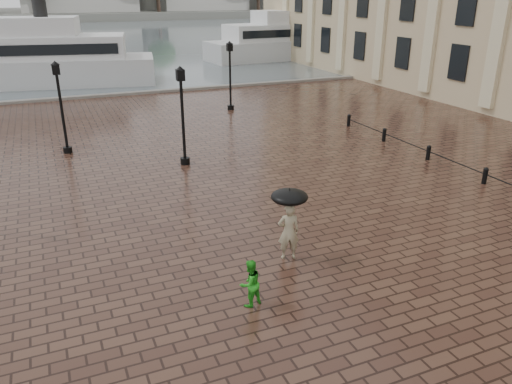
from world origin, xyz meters
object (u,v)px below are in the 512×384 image
adult_pedestrian (289,232)px  ferry_far (299,38)px  child_pedestrian (250,283)px  ferry_near (12,58)px  street_lamps (71,108)px

adult_pedestrian → ferry_far: bearing=-102.5°
adult_pedestrian → child_pedestrian: 2.72m
child_pedestrian → ferry_far: (24.98, 45.27, 1.59)m
adult_pedestrian → child_pedestrian: adult_pedestrian is taller
ferry_near → adult_pedestrian: bearing=-66.4°
ferry_near → ferry_far: size_ratio=1.04×
adult_pedestrian → child_pedestrian: (-2.01, -1.82, -0.25)m
child_pedestrian → ferry_near: size_ratio=0.05×
adult_pedestrian → ferry_far: 49.17m
ferry_near → ferry_far: (31.20, 7.79, -0.05)m
child_pedestrian → street_lamps: bearing=-94.8°
ferry_far → ferry_near: bearing=-170.4°
ferry_near → street_lamps: bearing=-71.3°
street_lamps → ferry_near: (-3.13, 22.13, -0.04)m
ferry_near → ferry_far: bearing=24.6°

